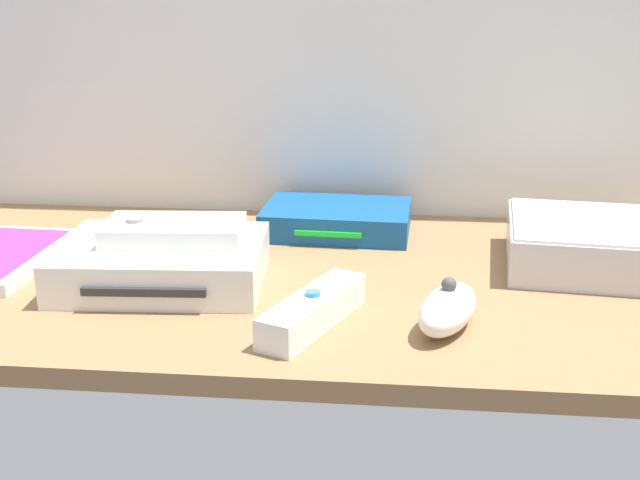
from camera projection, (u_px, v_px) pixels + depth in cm
name	position (u px, v px, depth cm)	size (l,w,h in cm)	color
ground_plane	(320.00, 284.00, 89.53)	(100.00, 48.00, 2.00)	#936D47
game_console	(162.00, 263.00, 86.38)	(21.97, 17.51, 4.40)	white
mini_computer	(587.00, 244.00, 90.91)	(18.60, 18.60, 5.30)	silver
network_router	(337.00, 219.00, 103.21)	(18.51, 12.96, 3.40)	#145193
remote_wand	(313.00, 310.00, 76.17)	(9.09, 15.03, 3.40)	white
remote_nunchuk	(448.00, 309.00, 75.17)	(7.69, 10.91, 5.10)	white
remote_classic_pad	(174.00, 231.00, 86.49)	(15.00, 9.14, 2.40)	white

